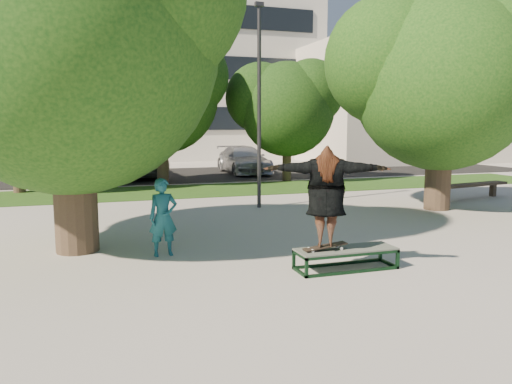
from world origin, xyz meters
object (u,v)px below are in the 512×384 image
object	(u,v)px
tree_right	(439,71)
bystander	(163,217)
bench	(469,186)
car_grey	(133,160)
tree_left	(62,25)
car_silver_a	(101,167)
grind_box	(346,259)
lamppost	(259,104)
car_dark	(76,163)
car_silver_b	(244,160)

from	to	relation	value
tree_right	bystander	world-z (taller)	tree_right
bystander	bench	distance (m)	11.93
tree_right	car_grey	distance (m)	15.31
car_grey	tree_left	bearing A→B (deg)	-104.50
bench	car_silver_a	xyz separation A→B (m)	(-12.00, 9.32, 0.25)
grind_box	bench	xyz separation A→B (m)	(8.18, 6.32, 0.25)
lamppost	grind_box	bearing A→B (deg)	-95.66
tree_left	car_grey	world-z (taller)	tree_left
tree_right	bench	world-z (taller)	tree_right
tree_left	car_dark	distance (m)	15.86
tree_right	car_silver_b	world-z (taller)	tree_right
bench	grind_box	bearing A→B (deg)	-151.92
car_silver_a	car_dark	size ratio (longest dim) A/B	0.99
tree_left	bench	distance (m)	13.82
tree_right	car_grey	xyz separation A→B (m)	(-7.88, 12.71, -3.29)
lamppost	tree_right	bearing A→B (deg)	-21.28
tree_left	car_silver_b	size ratio (longest dim) A/B	1.45
car_dark	tree_left	bearing A→B (deg)	-77.16
grind_box	car_grey	xyz separation A→B (m)	(-2.29, 17.62, 0.62)
tree_right	grind_box	distance (m)	8.40
lamppost	car_grey	bearing A→B (deg)	105.36
lamppost	bystander	xyz separation A→B (m)	(-3.59, -4.88, -2.39)
car_dark	bench	bearing A→B (deg)	-30.81
tree_right	bench	xyz separation A→B (m)	(2.58, 1.41, -3.65)
tree_right	car_grey	bearing A→B (deg)	121.80
tree_left	bystander	xyz separation A→B (m)	(1.70, -0.97, -3.66)
car_silver_a	car_silver_b	world-z (taller)	car_silver_b
bystander	car_silver_a	distance (m)	13.72
bystander	car_grey	size ratio (longest dim) A/B	0.26
lamppost	car_silver_a	world-z (taller)	lamppost
tree_left	bystander	bearing A→B (deg)	-29.75
tree_right	lamppost	size ratio (longest dim) A/B	1.07
bystander	car_grey	world-z (taller)	car_grey
grind_box	bench	distance (m)	10.34
grind_box	car_grey	size ratio (longest dim) A/B	0.31
bystander	car_silver_b	distance (m)	16.88
tree_left	bench	size ratio (longest dim) A/B	2.06
car_dark	car_silver_b	bearing A→B (deg)	6.65
bystander	car_silver_a	bearing A→B (deg)	89.52
lamppost	bystander	bearing A→B (deg)	-126.39
tree_right	lamppost	world-z (taller)	tree_right
grind_box	tree_right	bearing A→B (deg)	41.26
tree_left	car_grey	bearing A→B (deg)	81.01
bystander	bench	xyz separation A→B (m)	(11.09, 4.37, -0.32)
grind_box	car_dark	distance (m)	18.98
grind_box	car_silver_b	size ratio (longest dim) A/B	0.37
car_silver_a	car_dark	xyz separation A→B (m)	(-1.10, 2.68, -0.02)
lamppost	car_grey	world-z (taller)	lamppost
car_silver_a	tree_left	bearing A→B (deg)	-95.68
tree_left	lamppost	distance (m)	6.70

